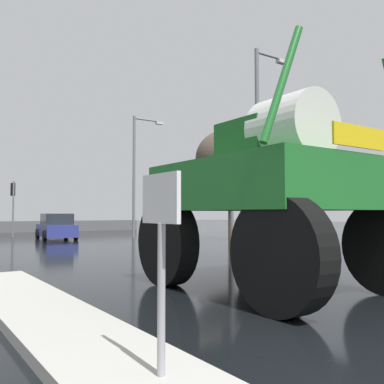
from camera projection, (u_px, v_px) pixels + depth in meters
ground_plane at (45, 249)px, 18.22m from camera, size 120.00×120.00×0.00m
median_island at (43, 313)px, 6.19m from camera, size 1.29×8.78×0.15m
lane_arrow_sign at (161, 235)px, 3.67m from camera, size 0.07×0.60×1.74m
oversize_sprayer at (272, 193)px, 8.52m from camera, size 3.96×5.15×4.45m
sedan_ahead at (56, 227)px, 24.86m from camera, size 2.22×4.26×1.52m
traffic_signal_near_right at (229, 188)px, 14.11m from camera, size 0.24×0.54×3.28m
traffic_signal_far_left at (13, 196)px, 27.46m from camera, size 0.24×0.55×3.62m
streetlight_near_right at (260, 138)px, 17.41m from camera, size 1.81×0.24×8.39m
streetlight_far_right at (137, 169)px, 26.91m from camera, size 2.18×0.24×7.77m
bare_tree_right at (230, 158)px, 23.77m from camera, size 3.91×3.91×6.31m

